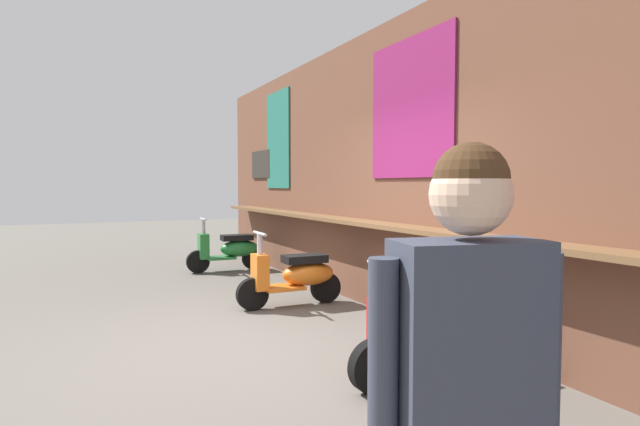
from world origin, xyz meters
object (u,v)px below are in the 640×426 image
Objects in this scene: scooter_orange at (296,276)px; shopper_browsing at (468,377)px; scooter_green at (230,249)px; scooter_red at (436,331)px.

scooter_orange is 5.18m from shopper_browsing.
shopper_browsing is (4.88, -1.62, 0.63)m from scooter_orange.
shopper_browsing reaches higher than scooter_green.
scooter_orange is 1.00× the size of scooter_red.
shopper_browsing is at bearing 51.75° from scooter_red.
scooter_green is 2.95m from scooter_orange.
scooter_green is 1.00× the size of scooter_orange.
scooter_green is 0.85× the size of shopper_browsing.
scooter_green and scooter_red have the same top height.
scooter_green is 8.02m from shopper_browsing.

